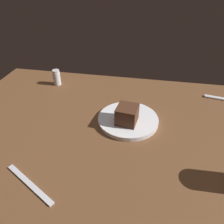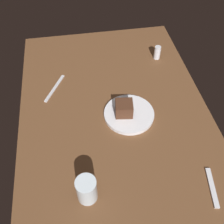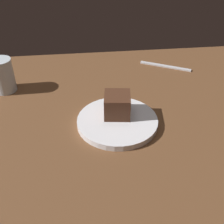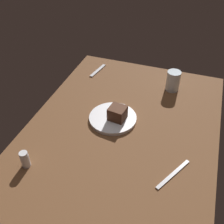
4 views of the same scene
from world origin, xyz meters
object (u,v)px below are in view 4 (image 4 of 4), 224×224
(dessert_plate, at_px, (113,118))
(water_glass, at_px, (173,81))
(chocolate_cake_slice, at_px, (117,113))
(salt_shaker, at_px, (25,159))
(butter_knife, at_px, (173,174))
(dessert_spoon, at_px, (98,71))

(dessert_plate, xyz_separation_m, water_glass, (0.34, -0.22, 0.05))
(dessert_plate, bearing_deg, water_glass, -32.95)
(chocolate_cake_slice, distance_m, water_glass, 0.39)
(salt_shaker, xyz_separation_m, water_glass, (0.70, -0.45, 0.02))
(salt_shaker, bearing_deg, chocolate_cake_slice, -34.61)
(dessert_plate, bearing_deg, salt_shaker, 148.09)
(salt_shaker, bearing_deg, butter_knife, -75.18)
(butter_knife, bearing_deg, salt_shaker, 133.16)
(water_glass, distance_m, dessert_spoon, 0.45)
(chocolate_cake_slice, bearing_deg, water_glass, -29.92)
(chocolate_cake_slice, distance_m, salt_shaker, 0.44)
(dessert_spoon, bearing_deg, dessert_plate, 40.98)
(dessert_plate, height_order, butter_knife, dessert_plate)
(chocolate_cake_slice, distance_m, dessert_spoon, 0.46)
(dessert_plate, distance_m, salt_shaker, 0.43)
(dessert_plate, relative_size, water_glass, 2.04)
(dessert_plate, bearing_deg, butter_knife, -124.86)
(butter_knife, bearing_deg, water_glass, 38.61)
(salt_shaker, relative_size, dessert_spoon, 0.48)
(chocolate_cake_slice, distance_m, butter_knife, 0.37)
(chocolate_cake_slice, xyz_separation_m, butter_knife, (-0.22, -0.30, -0.05))
(chocolate_cake_slice, height_order, butter_knife, chocolate_cake_slice)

